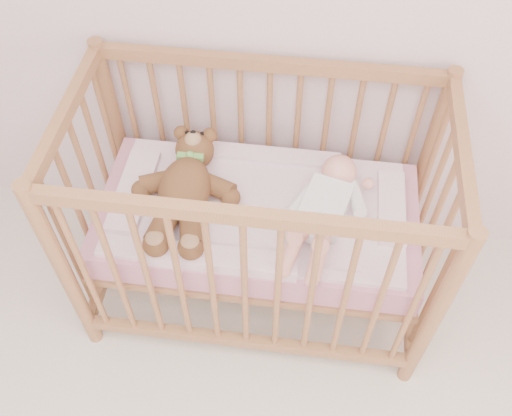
# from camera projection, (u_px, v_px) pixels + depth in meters

# --- Properties ---
(crib) EXTENTS (1.36, 0.76, 1.00)m
(crib) POSITION_uv_depth(u_px,v_px,m) (258.00, 217.00, 2.21)
(crib) COLOR #A37145
(crib) RESTS_ON floor
(mattress) EXTENTS (1.22, 0.62, 0.13)m
(mattress) POSITION_uv_depth(u_px,v_px,m) (258.00, 219.00, 2.22)
(mattress) COLOR pink
(mattress) RESTS_ON crib
(blanket) EXTENTS (1.10, 0.58, 0.06)m
(blanket) POSITION_uv_depth(u_px,v_px,m) (258.00, 208.00, 2.16)
(blanket) COLOR #E59DB5
(blanket) RESTS_ON mattress
(baby) EXTENTS (0.43, 0.65, 0.14)m
(baby) POSITION_uv_depth(u_px,v_px,m) (325.00, 206.00, 2.07)
(baby) COLOR white
(baby) RESTS_ON blanket
(teddy_bear) EXTENTS (0.44, 0.62, 0.17)m
(teddy_bear) POSITION_uv_depth(u_px,v_px,m) (185.00, 190.00, 2.10)
(teddy_bear) COLOR brown
(teddy_bear) RESTS_ON blanket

